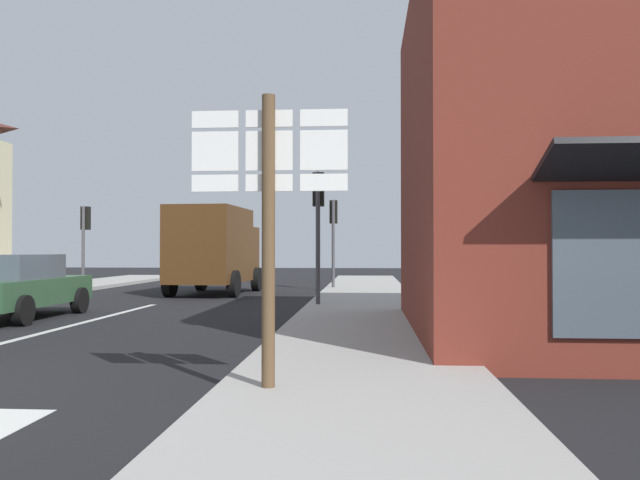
{
  "coord_description": "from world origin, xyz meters",
  "views": [
    {
      "loc": [
        6.1,
        -5.97,
        1.57
      ],
      "look_at": [
        4.98,
        9.29,
        1.81
      ],
      "focal_mm": 35.97,
      "sensor_mm": 36.0,
      "label": 1
    }
  ],
  "objects_px": {
    "traffic_light_near_right": "(318,208)",
    "traffic_light_far_left": "(85,228)",
    "delivery_truck": "(214,248)",
    "route_sign_post": "(269,209)",
    "traffic_light_far_right": "(333,224)",
    "sedan_far": "(15,286)"
  },
  "relations": [
    {
      "from": "traffic_light_near_right",
      "to": "traffic_light_far_left",
      "type": "relative_size",
      "value": 1.12
    },
    {
      "from": "traffic_light_near_right",
      "to": "traffic_light_far_left",
      "type": "xyz_separation_m",
      "value": [
        -9.62,
        7.03,
        -0.29
      ]
    },
    {
      "from": "traffic_light_far_right",
      "to": "delivery_truck",
      "type": "bearing_deg",
      "value": -150.57
    },
    {
      "from": "delivery_truck",
      "to": "traffic_light_near_right",
      "type": "relative_size",
      "value": 1.4
    },
    {
      "from": "delivery_truck",
      "to": "traffic_light_near_right",
      "type": "xyz_separation_m",
      "value": [
        4.12,
        -5.41,
        1.05
      ]
    },
    {
      "from": "traffic_light_near_right",
      "to": "route_sign_post",
      "type": "bearing_deg",
      "value": -88.53
    },
    {
      "from": "traffic_light_far_right",
      "to": "route_sign_post",
      "type": "bearing_deg",
      "value": -89.16
    },
    {
      "from": "sedan_far",
      "to": "traffic_light_far_left",
      "type": "bearing_deg",
      "value": 106.23
    },
    {
      "from": "sedan_far",
      "to": "delivery_truck",
      "type": "height_order",
      "value": "delivery_truck"
    },
    {
      "from": "sedan_far",
      "to": "traffic_light_far_left",
      "type": "relative_size",
      "value": 1.3
    },
    {
      "from": "traffic_light_far_right",
      "to": "traffic_light_near_right",
      "type": "xyz_separation_m",
      "value": [
        0.0,
        -7.74,
        0.1
      ]
    },
    {
      "from": "route_sign_post",
      "to": "traffic_light_far_right",
      "type": "height_order",
      "value": "traffic_light_far_right"
    },
    {
      "from": "sedan_far",
      "to": "traffic_light_far_right",
      "type": "distance_m",
      "value": 12.8
    },
    {
      "from": "traffic_light_near_right",
      "to": "delivery_truck",
      "type": "bearing_deg",
      "value": 127.29
    },
    {
      "from": "delivery_truck",
      "to": "traffic_light_far_left",
      "type": "bearing_deg",
      "value": 163.56
    },
    {
      "from": "route_sign_post",
      "to": "traffic_light_far_left",
      "type": "height_order",
      "value": "traffic_light_far_left"
    },
    {
      "from": "traffic_light_near_right",
      "to": "traffic_light_far_left",
      "type": "bearing_deg",
      "value": 143.82
    },
    {
      "from": "route_sign_post",
      "to": "sedan_far",
      "type": "bearing_deg",
      "value": 133.38
    },
    {
      "from": "sedan_far",
      "to": "delivery_truck",
      "type": "xyz_separation_m",
      "value": [
        2.57,
        8.43,
        0.89
      ]
    },
    {
      "from": "traffic_light_far_right",
      "to": "traffic_light_far_left",
      "type": "distance_m",
      "value": 9.64
    },
    {
      "from": "delivery_truck",
      "to": "sedan_far",
      "type": "bearing_deg",
      "value": -106.94
    },
    {
      "from": "traffic_light_far_right",
      "to": "traffic_light_near_right",
      "type": "distance_m",
      "value": 7.74
    }
  ]
}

